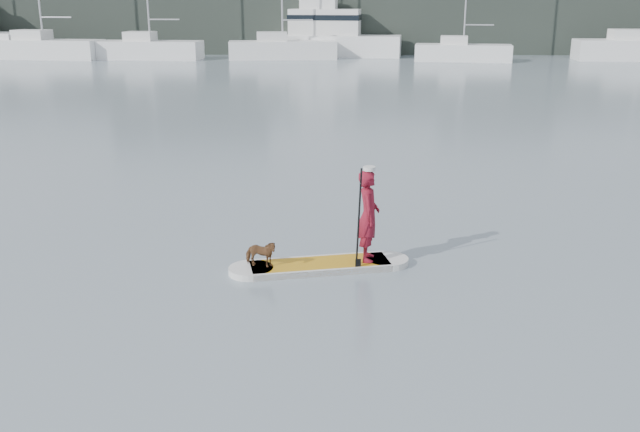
{
  "coord_description": "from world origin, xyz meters",
  "views": [
    {
      "loc": [
        3.06,
        -12.0,
        4.7
      ],
      "look_at": [
        2.85,
        0.03,
        1.0
      ],
      "focal_mm": 40.0,
      "sensor_mm": 36.0,
      "label": 1
    }
  ],
  "objects_px": {
    "sailboat_c": "(150,48)",
    "motor_yacht_a": "(332,35)",
    "paddleboard": "(320,266)",
    "sailboat_b": "(43,47)",
    "dog": "(261,254)",
    "sailboat_d": "(282,48)",
    "sailboat_f": "(640,47)",
    "sailboat_e": "(462,51)",
    "paddler": "(368,216)"
  },
  "relations": [
    {
      "from": "sailboat_e",
      "to": "sailboat_c",
      "type": "bearing_deg",
      "value": -173.92
    },
    {
      "from": "dog",
      "to": "paddleboard",
      "type": "bearing_deg",
      "value": -67.67
    },
    {
      "from": "sailboat_b",
      "to": "motor_yacht_a",
      "type": "xyz_separation_m",
      "value": [
        22.9,
        3.01,
        0.81
      ]
    },
    {
      "from": "paddleboard",
      "to": "sailboat_b",
      "type": "relative_size",
      "value": 0.24
    },
    {
      "from": "paddler",
      "to": "sailboat_c",
      "type": "xyz_separation_m",
      "value": [
        -15.06,
        45.02,
        -0.11
      ]
    },
    {
      "from": "sailboat_d",
      "to": "sailboat_f",
      "type": "xyz_separation_m",
      "value": [
        27.82,
        -0.67,
        0.11
      ]
    },
    {
      "from": "sailboat_b",
      "to": "sailboat_d",
      "type": "distance_m",
      "value": 18.95
    },
    {
      "from": "paddler",
      "to": "sailboat_d",
      "type": "height_order",
      "value": "sailboat_d"
    },
    {
      "from": "paddleboard",
      "to": "sailboat_e",
      "type": "distance_m",
      "value": 45.02
    },
    {
      "from": "paddler",
      "to": "sailboat_e",
      "type": "bearing_deg",
      "value": -9.87
    },
    {
      "from": "sailboat_d",
      "to": "sailboat_b",
      "type": "bearing_deg",
      "value": 174.8
    },
    {
      "from": "sailboat_d",
      "to": "sailboat_e",
      "type": "relative_size",
      "value": 1.18
    },
    {
      "from": "paddleboard",
      "to": "sailboat_c",
      "type": "height_order",
      "value": "sailboat_c"
    },
    {
      "from": "sailboat_c",
      "to": "motor_yacht_a",
      "type": "bearing_deg",
      "value": 17.89
    },
    {
      "from": "paddler",
      "to": "sailboat_b",
      "type": "distance_m",
      "value": 51.09
    },
    {
      "from": "dog",
      "to": "sailboat_f",
      "type": "distance_m",
      "value": 51.65
    },
    {
      "from": "sailboat_d",
      "to": "sailboat_f",
      "type": "distance_m",
      "value": 27.83
    },
    {
      "from": "sailboat_e",
      "to": "sailboat_f",
      "type": "distance_m",
      "value": 13.92
    },
    {
      "from": "paddler",
      "to": "sailboat_f",
      "type": "height_order",
      "value": "sailboat_f"
    },
    {
      "from": "sailboat_b",
      "to": "sailboat_f",
      "type": "height_order",
      "value": "sailboat_f"
    },
    {
      "from": "paddleboard",
      "to": "sailboat_f",
      "type": "relative_size",
      "value": 0.22
    },
    {
      "from": "sailboat_d",
      "to": "paddleboard",
      "type": "bearing_deg",
      "value": -90.81
    },
    {
      "from": "dog",
      "to": "sailboat_c",
      "type": "distance_m",
      "value": 47.29
    },
    {
      "from": "sailboat_e",
      "to": "sailboat_b",
      "type": "bearing_deg",
      "value": -173.57
    },
    {
      "from": "paddler",
      "to": "dog",
      "type": "height_order",
      "value": "paddler"
    },
    {
      "from": "sailboat_c",
      "to": "motor_yacht_a",
      "type": "height_order",
      "value": "sailboat_c"
    },
    {
      "from": "paddleboard",
      "to": "sailboat_c",
      "type": "bearing_deg",
      "value": 95.53
    },
    {
      "from": "paddler",
      "to": "sailboat_c",
      "type": "height_order",
      "value": "sailboat_c"
    },
    {
      "from": "paddleboard",
      "to": "paddler",
      "type": "height_order",
      "value": "paddler"
    },
    {
      "from": "sailboat_d",
      "to": "sailboat_f",
      "type": "bearing_deg",
      "value": -6.96
    },
    {
      "from": "dog",
      "to": "sailboat_e",
      "type": "bearing_deg",
      "value": -3.8
    },
    {
      "from": "dog",
      "to": "sailboat_d",
      "type": "height_order",
      "value": "sailboat_d"
    },
    {
      "from": "paddleboard",
      "to": "sailboat_b",
      "type": "distance_m",
      "value": 50.86
    },
    {
      "from": "motor_yacht_a",
      "to": "sailboat_e",
      "type": "bearing_deg",
      "value": -17.37
    },
    {
      "from": "dog",
      "to": "sailboat_e",
      "type": "xyz_separation_m",
      "value": [
        11.18,
        44.08,
        0.38
      ]
    },
    {
      "from": "sailboat_f",
      "to": "motor_yacht_a",
      "type": "distance_m",
      "value": 24.15
    },
    {
      "from": "dog",
      "to": "motor_yacht_a",
      "type": "relative_size",
      "value": 0.05
    },
    {
      "from": "sailboat_f",
      "to": "sailboat_c",
      "type": "bearing_deg",
      "value": -176.33
    },
    {
      "from": "paddler",
      "to": "sailboat_b",
      "type": "bearing_deg",
      "value": 29.65
    },
    {
      "from": "paddler",
      "to": "sailboat_b",
      "type": "relative_size",
      "value": 0.12
    },
    {
      "from": "paddler",
      "to": "sailboat_f",
      "type": "xyz_separation_m",
      "value": [
        23.15,
        44.75,
        0.04
      ]
    },
    {
      "from": "sailboat_d",
      "to": "sailboat_e",
      "type": "distance_m",
      "value": 14.05
    },
    {
      "from": "paddleboard",
      "to": "sailboat_f",
      "type": "height_order",
      "value": "sailboat_f"
    },
    {
      "from": "sailboat_c",
      "to": "motor_yacht_a",
      "type": "relative_size",
      "value": 1.06
    },
    {
      "from": "sailboat_b",
      "to": "sailboat_f",
      "type": "relative_size",
      "value": 0.93
    },
    {
      "from": "dog",
      "to": "sailboat_d",
      "type": "relative_size",
      "value": 0.05
    },
    {
      "from": "motor_yacht_a",
      "to": "dog",
      "type": "bearing_deg",
      "value": -83.9
    },
    {
      "from": "paddler",
      "to": "motor_yacht_a",
      "type": "distance_m",
      "value": 48.32
    },
    {
      "from": "dog",
      "to": "motor_yacht_a",
      "type": "bearing_deg",
      "value": 9.04
    },
    {
      "from": "sailboat_b",
      "to": "sailboat_f",
      "type": "distance_m",
      "value": 46.78
    }
  ]
}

